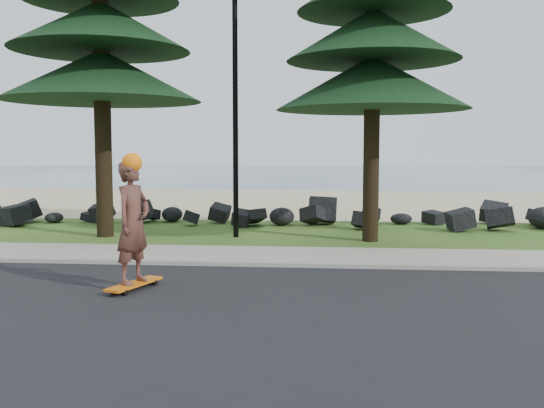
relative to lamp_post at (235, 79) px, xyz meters
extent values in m
plane|color=#2A571B|center=(0.00, -3.20, -4.13)|extent=(160.00, 160.00, 0.00)
cube|color=black|center=(0.00, -7.70, -4.12)|extent=(160.00, 7.00, 0.02)
cube|color=gray|center=(0.00, -4.10, -4.08)|extent=(160.00, 0.20, 0.10)
cube|color=gray|center=(0.00, -3.00, -4.09)|extent=(160.00, 2.00, 0.08)
cube|color=tan|center=(0.00, 11.30, -4.13)|extent=(160.00, 15.00, 0.01)
cube|color=#3A5F6E|center=(0.00, 47.80, -4.13)|extent=(160.00, 58.00, 0.01)
cylinder|color=black|center=(0.00, 0.00, -0.13)|extent=(0.14, 0.14, 8.00)
cube|color=orange|center=(-0.72, -6.29, -4.02)|extent=(0.67, 1.23, 0.04)
imported|color=#532E26|center=(-0.72, -6.29, -3.00)|extent=(0.69, 0.84, 2.00)
sphere|color=orange|center=(-0.72, -6.29, -2.05)|extent=(0.32, 0.32, 0.32)
camera|label=1|loc=(2.41, -15.78, -1.85)|focal=40.00mm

